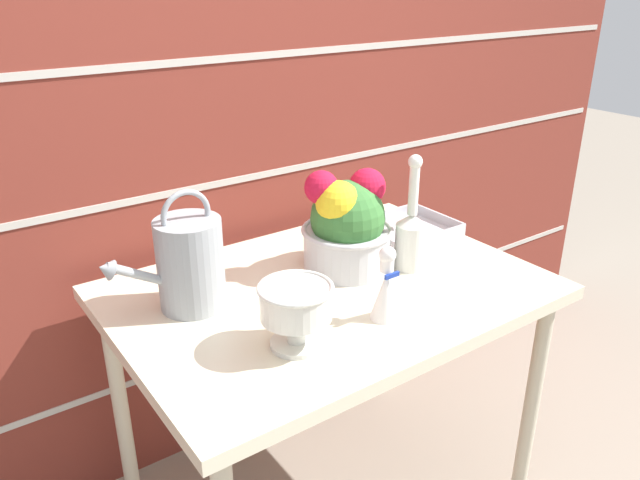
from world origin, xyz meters
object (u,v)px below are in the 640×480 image
object	(u,v)px
flower_planter	(347,225)
glass_decanter	(411,234)
figurine_vase	(386,290)
watering_can	(189,262)
crystal_pedestal_bowl	(296,306)
wire_tray	(407,231)

from	to	relation	value
flower_planter	glass_decanter	bearing A→B (deg)	-35.09
glass_decanter	figurine_vase	size ratio (longest dim) A/B	1.74
watering_can	figurine_vase	bearing A→B (deg)	-42.39
crystal_pedestal_bowl	flower_planter	xyz separation A→B (m)	(0.33, 0.25, 0.03)
crystal_pedestal_bowl	figurine_vase	world-z (taller)	figurine_vase
glass_decanter	wire_tray	world-z (taller)	glass_decanter
glass_decanter	figurine_vase	xyz separation A→B (m)	(-0.24, -0.17, -0.02)
glass_decanter	flower_planter	bearing A→B (deg)	144.91
watering_can	glass_decanter	xyz separation A→B (m)	(0.59, -0.15, -0.02)
figurine_vase	glass_decanter	bearing A→B (deg)	35.81
glass_decanter	figurine_vase	world-z (taller)	glass_decanter
glass_decanter	wire_tray	xyz separation A→B (m)	(0.16, 0.18, -0.09)
glass_decanter	crystal_pedestal_bowl	bearing A→B (deg)	-162.61
watering_can	crystal_pedestal_bowl	size ratio (longest dim) A/B	1.83
watering_can	figurine_vase	size ratio (longest dim) A/B	1.64
glass_decanter	figurine_vase	bearing A→B (deg)	-144.19
watering_can	flower_planter	distance (m)	0.45
watering_can	flower_planter	bearing A→B (deg)	-6.35
watering_can	wire_tray	bearing A→B (deg)	2.47
watering_can	glass_decanter	size ratio (longest dim) A/B	0.94
flower_planter	glass_decanter	distance (m)	0.18
crystal_pedestal_bowl	flower_planter	world-z (taller)	flower_planter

